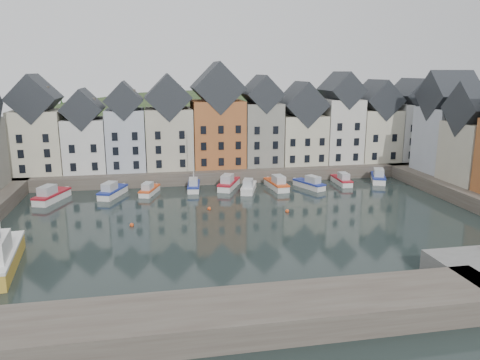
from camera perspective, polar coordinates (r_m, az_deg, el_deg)
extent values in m
plane|color=black|center=(56.16, 1.32, -5.75)|extent=(260.00, 260.00, 0.00)
cube|color=#473E37|center=(84.47, -2.94, 1.39)|extent=(90.00, 16.00, 2.00)
cube|color=#473E37|center=(34.55, -7.67, -16.83)|extent=(50.00, 6.00, 2.00)
ellipsoid|color=#23371B|center=(114.39, -4.64, -5.33)|extent=(153.60, 70.40, 64.00)
sphere|color=#1B3116|center=(103.34, -12.37, 7.58)|extent=(5.77, 5.77, 5.77)
sphere|color=#1B3116|center=(118.75, 7.00, 8.19)|extent=(5.27, 5.27, 5.27)
sphere|color=#1B3116|center=(114.99, 11.33, 7.76)|extent=(5.07, 5.07, 5.07)
sphere|color=#1B3116|center=(110.61, 2.60, 7.76)|extent=(5.01, 5.01, 5.01)
sphere|color=#1B3116|center=(112.32, -24.50, 6.04)|extent=(3.94, 3.94, 3.94)
sphere|color=#1B3116|center=(119.38, 8.67, 8.13)|extent=(5.21, 5.21, 5.21)
sphere|color=#1B3116|center=(111.80, -4.01, 8.06)|extent=(5.45, 5.45, 5.45)
sphere|color=#1B3116|center=(112.13, 15.30, 7.07)|extent=(4.49, 4.49, 4.49)
cube|color=beige|center=(82.68, -23.30, 4.33)|extent=(7.67, 8.00, 10.07)
cube|color=#202328|center=(82.03, -23.74, 9.11)|extent=(7.67, 8.16, 7.67)
cube|color=silver|center=(81.52, -18.26, 4.10)|extent=(6.56, 8.00, 8.61)
cube|color=#202328|center=(80.87, -18.56, 8.25)|extent=(6.56, 8.16, 6.56)
cube|color=#ACB3BF|center=(80.82, -13.69, 4.83)|extent=(6.20, 8.00, 10.02)
cube|color=#202328|center=(80.18, -13.94, 9.46)|extent=(6.20, 8.16, 6.20)
cube|color=#B6B09A|center=(80.76, -8.64, 5.07)|extent=(7.70, 8.00, 10.08)
cube|color=#202328|center=(80.10, -8.81, 9.99)|extent=(7.70, 8.16, 7.70)
cube|color=#A35A2E|center=(81.41, -2.75, 5.69)|extent=(8.69, 8.00, 11.28)
cube|color=#202328|center=(80.77, -2.81, 11.18)|extent=(8.69, 8.16, 8.69)
cube|color=gray|center=(82.87, 2.56, 5.65)|extent=(6.43, 8.00, 10.78)
cube|color=#202328|center=(82.25, 2.61, 10.48)|extent=(6.43, 8.16, 6.43)
cube|color=beige|center=(84.99, 7.36, 4.99)|extent=(7.88, 8.00, 8.56)
cube|color=#202328|center=(84.34, 7.49, 9.18)|extent=(7.88, 8.16, 7.88)
cube|color=beige|center=(87.36, 12.00, 5.93)|extent=(6.50, 8.00, 11.27)
cube|color=#202328|center=(86.79, 12.23, 10.68)|extent=(6.50, 8.16, 6.50)
cube|color=beige|center=(90.41, 16.09, 5.31)|extent=(7.23, 8.00, 9.32)
cube|color=#202328|center=(89.82, 16.35, 9.39)|extent=(7.23, 8.16, 7.23)
cube|color=silver|center=(93.64, 19.87, 5.61)|extent=(6.18, 8.00, 10.32)
cube|color=#202328|center=(93.08, 20.20, 9.69)|extent=(6.18, 8.16, 6.18)
cube|color=#ACB3BF|center=(83.67, 23.75, 4.49)|extent=(7.47, 8.00, 10.38)
cube|color=#202328|center=(83.04, 24.21, 9.37)|extent=(7.62, 8.00, 8.00)
cube|color=#B6B09A|center=(77.40, 27.01, 2.98)|extent=(8.14, 8.00, 8.89)
sphere|color=#D94919|center=(63.01, -3.78, -3.52)|extent=(0.50, 0.50, 0.50)
sphere|color=#D94919|center=(62.16, 5.78, -3.79)|extent=(0.50, 0.50, 0.50)
sphere|color=#D94919|center=(57.89, -13.06, -5.36)|extent=(0.50, 0.50, 0.50)
cube|color=silver|center=(72.35, -21.92, -2.06)|extent=(4.35, 7.14, 1.26)
cube|color=maroon|center=(72.18, -21.97, -1.53)|extent=(4.50, 7.31, 0.29)
cube|color=#A7ABB0|center=(71.18, -22.44, -1.20)|extent=(2.47, 3.13, 1.37)
cube|color=silver|center=(72.24, -15.23, -1.60)|extent=(4.13, 6.63, 1.17)
cube|color=navy|center=(72.09, -15.26, -1.11)|extent=(4.27, 6.79, 0.27)
cube|color=#A7ABB0|center=(71.11, -15.62, -0.80)|extent=(2.32, 2.92, 1.27)
cube|color=silver|center=(72.23, -10.95, -1.43)|extent=(3.25, 5.61, 0.98)
cube|color=#D94919|center=(72.09, -10.97, -1.01)|extent=(3.37, 5.74, 0.22)
cube|color=#A7ABB0|center=(71.23, -11.19, -0.75)|extent=(1.88, 2.44, 1.07)
cube|color=silver|center=(73.68, -5.66, -0.94)|extent=(2.39, 5.85, 1.04)
cube|color=navy|center=(73.55, -5.67, -0.51)|extent=(2.50, 5.97, 0.24)
cube|color=#A7ABB0|center=(72.59, -5.70, -0.24)|extent=(1.60, 2.42, 1.14)
cylinder|color=silver|center=(73.13, -5.74, 3.23)|extent=(0.13, 0.13, 10.41)
cube|color=silver|center=(74.44, -1.36, -0.69)|extent=(4.50, 6.88, 1.22)
cube|color=maroon|center=(74.28, -1.36, -0.19)|extent=(4.65, 7.04, 0.28)
cube|color=#A7ABB0|center=(73.19, -1.56, 0.14)|extent=(2.49, 3.05, 1.33)
cube|color=silver|center=(72.45, 1.07, -1.11)|extent=(3.53, 6.13, 1.08)
cube|color=silver|center=(72.30, 1.07, -0.66)|extent=(3.66, 6.27, 0.24)
cube|color=#A7ABB0|center=(71.31, 0.99, -0.37)|extent=(2.04, 2.66, 1.17)
cube|color=silver|center=(74.40, 4.44, -0.74)|extent=(2.54, 6.57, 1.17)
cube|color=#D94919|center=(74.25, 4.45, -0.26)|extent=(2.66, 6.70, 0.27)
cube|color=#A7ABB0|center=(73.23, 4.73, 0.06)|extent=(1.74, 2.70, 1.28)
cube|color=silver|center=(75.34, 8.40, -0.70)|extent=(3.87, 6.09, 1.07)
cube|color=navy|center=(75.20, 8.41, -0.26)|extent=(4.01, 6.23, 0.24)
cube|color=#A7ABB0|center=(74.43, 8.88, 0.04)|extent=(2.16, 2.69, 1.17)
cube|color=silver|center=(78.95, 12.25, -0.23)|extent=(1.91, 5.77, 1.05)
cube|color=maroon|center=(78.82, 12.27, 0.18)|extent=(2.01, 5.89, 0.24)
cube|color=#A7ABB0|center=(77.92, 12.52, 0.45)|extent=(1.41, 2.33, 1.14)
cube|color=silver|center=(82.38, 16.44, 0.12)|extent=(4.35, 6.83, 1.21)
cube|color=navy|center=(82.24, 16.47, 0.57)|extent=(4.50, 6.99, 0.27)
cube|color=#A7ABB0|center=(81.14, 16.55, 0.87)|extent=(2.43, 3.02, 1.31)
cube|color=gold|center=(50.00, -27.25, -8.93)|extent=(4.11, 11.37, 1.85)
cylinder|color=silver|center=(50.74, -27.26, -4.95)|extent=(0.15, 0.15, 3.71)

